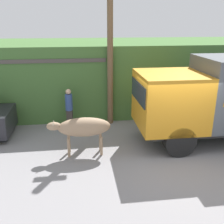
{
  "coord_description": "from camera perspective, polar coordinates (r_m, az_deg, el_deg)",
  "views": [
    {
      "loc": [
        -3.13,
        -7.55,
        4.29
      ],
      "look_at": [
        -2.05,
        0.69,
        1.38
      ],
      "focal_mm": 42.0,
      "sensor_mm": 36.0,
      "label": 1
    }
  ],
  "objects": [
    {
      "name": "ground_plane",
      "position": [
        9.23,
        13.45,
        -9.01
      ],
      "size": [
        60.0,
        60.0,
        0.0
      ],
      "primitive_type": "plane",
      "color": "gray"
    },
    {
      "name": "hillside_embankment",
      "position": [
        14.45,
        5.21,
        8.64
      ],
      "size": [
        32.0,
        5.82,
        3.29
      ],
      "color": "#426B33",
      "rests_on": "ground_plane"
    },
    {
      "name": "building_backdrop",
      "position": [
        12.67,
        -14.06,
        5.62
      ],
      "size": [
        5.32,
        2.7,
        2.82
      ],
      "color": "#C6B793",
      "rests_on": "ground_plane"
    },
    {
      "name": "brown_cow",
      "position": [
        8.69,
        -6.35,
        -3.36
      ],
      "size": [
        2.09,
        0.63,
        1.29
      ],
      "rotation": [
        0.0,
        0.0,
        -0.08
      ],
      "color": "#9E7F60",
      "rests_on": "ground_plane"
    },
    {
      "name": "pedestrian_on_hill",
      "position": [
        10.97,
        -9.32,
        1.22
      ],
      "size": [
        0.33,
        0.33,
        1.68
      ],
      "rotation": [
        0.0,
        0.0,
        3.02
      ],
      "color": "#38332D",
      "rests_on": "ground_plane"
    },
    {
      "name": "utility_pole",
      "position": [
        10.9,
        -0.41,
        13.16
      ],
      "size": [
        0.9,
        0.24,
        6.04
      ],
      "color": "brown",
      "rests_on": "ground_plane"
    }
  ]
}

